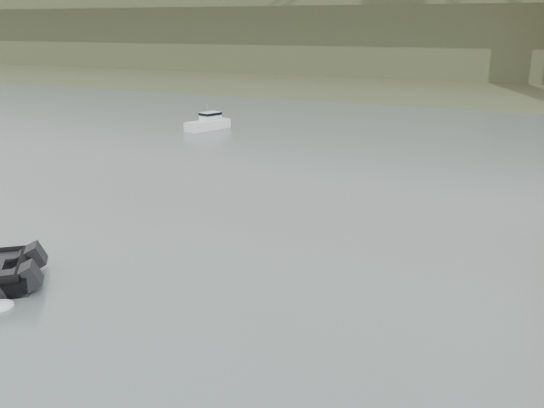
% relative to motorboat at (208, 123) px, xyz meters
% --- Properties ---
extents(ground, '(400.00, 400.00, 0.00)m').
position_rel_motorboat_xyz_m(ground, '(21.76, -40.80, -0.78)').
color(ground, '#55655F').
rests_on(ground, ground).
extents(headlands, '(500.00, 105.36, 27.12)m').
position_rel_motorboat_xyz_m(headlands, '(21.76, 84.70, 6.27)').
color(headlands, '#354024').
rests_on(headlands, ground).
extents(motorboat, '(3.52, 5.96, 3.11)m').
position_rel_motorboat_xyz_m(motorboat, '(0.00, 0.00, 0.00)').
color(motorboat, silver).
rests_on(motorboat, ground).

